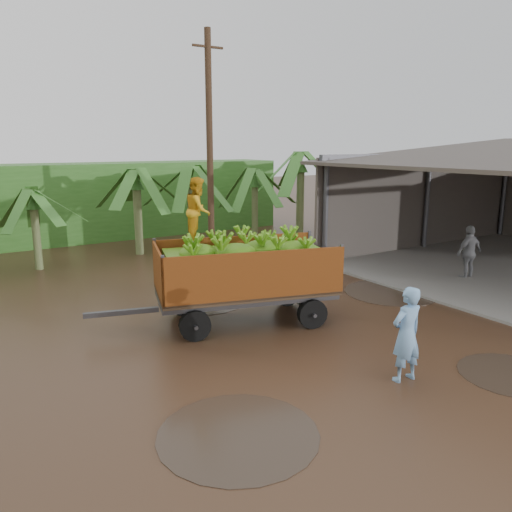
{
  "coord_description": "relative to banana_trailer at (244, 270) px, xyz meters",
  "views": [
    {
      "loc": [
        -6.8,
        -8.46,
        4.48
      ],
      "look_at": [
        0.19,
        2.5,
        1.56
      ],
      "focal_mm": 35.0,
      "sensor_mm": 36.0,
      "label": 1
    }
  ],
  "objects": [
    {
      "name": "utility_pole",
      "position": [
        2.34,
        6.28,
        2.94
      ],
      "size": [
        1.2,
        0.24,
        8.48
      ],
      "color": "#47301E",
      "rests_on": "ground"
    },
    {
      "name": "banana_plants",
      "position": [
        -3.98,
        5.49,
        0.46
      ],
      "size": [
        24.02,
        20.0,
        4.23
      ],
      "color": "#2D661E",
      "rests_on": "ground"
    },
    {
      "name": "hedge_north",
      "position": [
        -1.52,
        13.98,
        0.44
      ],
      "size": [
        22.0,
        3.0,
        3.6
      ],
      "primitive_type": "cube",
      "color": "#2D661E",
      "rests_on": "ground"
    },
    {
      "name": "banana_trailer",
      "position": [
        0.0,
        0.0,
        0.0
      ],
      "size": [
        6.24,
        3.29,
        3.69
      ],
      "rotation": [
        0.0,
        0.0,
        -0.28
      ],
      "color": "#9C4C16",
      "rests_on": "ground"
    },
    {
      "name": "ground",
      "position": [
        0.48,
        -2.02,
        -1.36
      ],
      "size": [
        100.0,
        100.0,
        0.0
      ],
      "primitive_type": "plane",
      "color": "black",
      "rests_on": "ground"
    },
    {
      "name": "man_grey",
      "position": [
        8.53,
        -0.53,
        -0.43
      ],
      "size": [
        1.11,
        0.53,
        1.84
      ],
      "primitive_type": "imported",
      "rotation": [
        0.0,
        0.0,
        3.06
      ],
      "color": "gray",
      "rests_on": "ground"
    },
    {
      "name": "man_blue",
      "position": [
        0.9,
        -4.49,
        -0.41
      ],
      "size": [
        0.71,
        0.49,
        1.88
      ],
      "primitive_type": "imported",
      "rotation": [
        0.0,
        0.0,
        3.08
      ],
      "color": "#79ABDD",
      "rests_on": "ground"
    }
  ]
}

